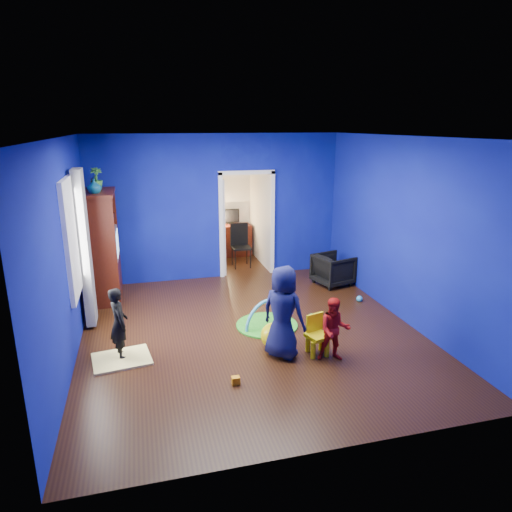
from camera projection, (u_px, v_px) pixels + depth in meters
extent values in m
cube|color=black|center=(251.00, 332.00, 6.99)|extent=(5.00, 5.50, 0.01)
cube|color=white|center=(250.00, 137.00, 6.18)|extent=(5.00, 5.50, 0.01)
cube|color=navy|center=(218.00, 208.00, 9.14)|extent=(5.00, 0.02, 2.90)
cube|color=navy|center=(326.00, 314.00, 4.03)|extent=(5.00, 0.02, 2.90)
cube|color=navy|center=(66.00, 252.00, 5.98)|extent=(0.02, 5.50, 2.90)
cube|color=navy|center=(404.00, 231.00, 7.19)|extent=(0.02, 5.50, 2.90)
imported|color=black|center=(333.00, 269.00, 8.99)|extent=(0.83, 0.81, 0.62)
imported|color=black|center=(119.00, 323.00, 6.12)|extent=(0.32, 0.41, 1.00)
imported|color=#0E1336|center=(283.00, 312.00, 6.10)|extent=(0.73, 0.74, 1.29)
imported|color=red|center=(334.00, 330.00, 6.06)|extent=(0.50, 0.43, 0.88)
imported|color=#0C5E61|center=(94.00, 186.00, 7.52)|extent=(0.28, 0.28, 0.24)
imported|color=#3A8A32|center=(96.00, 178.00, 7.98)|extent=(0.27, 0.27, 0.38)
cube|color=#381109|center=(102.00, 246.00, 8.10)|extent=(0.58, 1.14, 1.96)
cube|color=silver|center=(104.00, 244.00, 8.10)|extent=(0.46, 0.70, 0.54)
cube|color=#F2E07A|center=(122.00, 359.00, 6.16)|extent=(0.83, 0.70, 0.03)
sphere|color=yellow|center=(274.00, 336.00, 6.45)|extent=(0.37, 0.37, 0.37)
cube|color=yellow|center=(318.00, 337.00, 6.26)|extent=(0.35, 0.35, 0.50)
cylinder|color=green|center=(267.00, 325.00, 7.20)|extent=(0.97, 0.97, 0.03)
torus|color=#3F8CD8|center=(267.00, 325.00, 7.20)|extent=(0.81, 0.41, 0.87)
cube|color=white|center=(70.00, 239.00, 6.28)|extent=(0.03, 0.95, 1.55)
cube|color=slate|center=(85.00, 249.00, 6.90)|extent=(0.14, 0.42, 2.40)
cube|color=white|center=(247.00, 226.00, 9.40)|extent=(1.16, 0.10, 2.10)
cube|color=#3D140A|center=(232.00, 240.00, 10.99)|extent=(0.88, 0.44, 0.75)
cube|color=black|center=(231.00, 216.00, 10.94)|extent=(0.40, 0.05, 0.32)
sphere|color=#FFD88C|center=(220.00, 218.00, 10.82)|extent=(0.14, 0.14, 0.14)
cube|color=black|center=(241.00, 247.00, 10.07)|extent=(0.40, 0.40, 0.92)
cube|color=white|center=(230.00, 171.00, 10.63)|extent=(0.88, 0.24, 0.04)
cube|color=red|center=(331.00, 331.00, 6.91)|extent=(0.10, 0.08, 0.10)
sphere|color=#2698DA|center=(360.00, 298.00, 8.18)|extent=(0.11, 0.11, 0.11)
cube|color=orange|center=(236.00, 381.00, 5.58)|extent=(0.10, 0.08, 0.10)
sphere|color=green|center=(312.00, 317.00, 7.41)|extent=(0.11, 0.11, 0.11)
cube|color=#CC4CA5|center=(316.00, 319.00, 7.34)|extent=(0.10, 0.08, 0.10)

